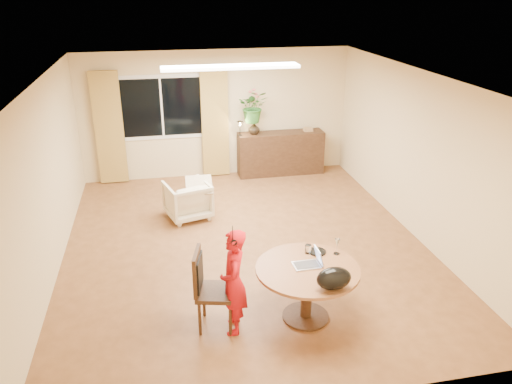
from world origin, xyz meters
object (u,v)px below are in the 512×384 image
sideboard (281,153)px  armchair (188,200)px  child (234,282)px  dining_chair (216,290)px  dining_table (307,279)px

sideboard → armchair: bearing=-139.4°
child → armchair: size_ratio=1.79×
child → sideboard: 5.31m
child → sideboard: size_ratio=0.71×
dining_chair → child: (0.19, -0.10, 0.15)m
child → armchair: bearing=-166.7°
dining_table → dining_chair: bearing=176.8°
armchair → sideboard: 2.78m
dining_chair → armchair: 3.09m
dining_chair → sideboard: size_ratio=0.55×
child → dining_table: bearing=100.4°
armchair → dining_table: bearing=94.9°
dining_chair → dining_table: bearing=10.5°
dining_table → armchair: bearing=110.8°
dining_table → child: size_ratio=0.96×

